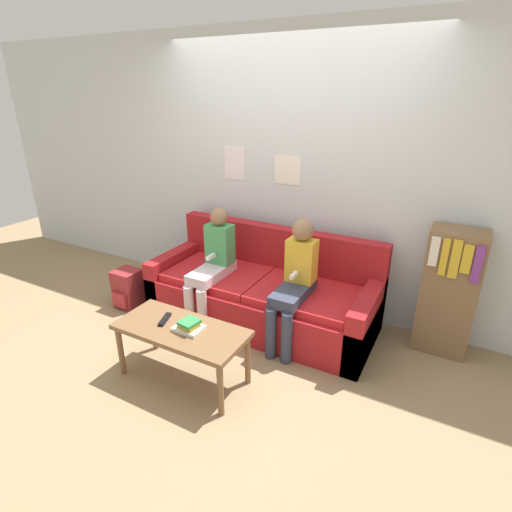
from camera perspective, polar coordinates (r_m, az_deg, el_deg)
name	(u,v)px	position (r m, az deg, el deg)	size (l,w,h in m)	color
ground_plane	(234,349)	(3.51, -3.22, -13.08)	(10.00, 10.00, 0.00)	#937A56
wall_back	(289,176)	(3.86, 4.72, 11.39)	(8.00, 0.06, 2.60)	silver
couch	(263,294)	(3.77, 1.05, -5.41)	(2.09, 0.85, 0.84)	maroon
coffee_table	(181,334)	(3.03, -10.61, -10.92)	(0.99, 0.45, 0.45)	brown
person_left	(213,262)	(3.68, -6.21, -0.89)	(0.24, 0.57, 1.07)	silver
person_right	(295,279)	(3.31, 5.60, -3.25)	(0.24, 0.57, 1.09)	#33384C
tv_remote	(165,319)	(3.10, -12.90, -8.81)	(0.09, 0.17, 0.02)	black
book_stack	(189,326)	(2.95, -9.57, -9.82)	(0.21, 0.16, 0.08)	silver
bookshelf	(448,292)	(3.60, 25.79, -4.61)	(0.42, 0.31, 1.06)	brown
backpack	(128,288)	(4.25, -17.80, -4.43)	(0.25, 0.26, 0.39)	maroon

